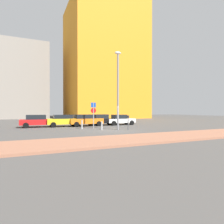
{
  "coord_description": "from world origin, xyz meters",
  "views": [
    {
      "loc": [
        -8.04,
        -17.97,
        2.05
      ],
      "look_at": [
        0.84,
        1.97,
        1.86
      ],
      "focal_mm": 31.01,
      "sensor_mm": 36.0,
      "label": 1
    }
  ],
  "objects_px": {
    "traffic_bollard_near": "(102,126)",
    "parking_meter": "(128,121)",
    "parking_sign_post": "(93,112)",
    "parked_car_yellow": "(64,120)",
    "parked_car_orange": "(85,120)",
    "parked_car_black": "(102,120)",
    "street_lamp": "(118,85)",
    "traffic_bollard_mid": "(82,125)",
    "parked_car_red": "(39,121)",
    "parked_car_white": "(120,120)"
  },
  "relations": [
    {
      "from": "parked_car_red",
      "to": "parked_car_orange",
      "type": "height_order",
      "value": "parked_car_orange"
    },
    {
      "from": "parked_car_yellow",
      "to": "parked_car_orange",
      "type": "bearing_deg",
      "value": -5.69
    },
    {
      "from": "parked_car_black",
      "to": "parking_meter",
      "type": "distance_m",
      "value": 7.11
    },
    {
      "from": "parked_car_yellow",
      "to": "parking_meter",
      "type": "distance_m",
      "value": 8.87
    },
    {
      "from": "parked_car_orange",
      "to": "parked_car_black",
      "type": "xyz_separation_m",
      "value": [
        2.45,
        0.25,
        -0.04
      ]
    },
    {
      "from": "traffic_bollard_near",
      "to": "parking_meter",
      "type": "bearing_deg",
      "value": -30.81
    },
    {
      "from": "parked_car_red",
      "to": "traffic_bollard_mid",
      "type": "bearing_deg",
      "value": -45.05
    },
    {
      "from": "parked_car_black",
      "to": "parking_sign_post",
      "type": "distance_m",
      "value": 4.81
    },
    {
      "from": "parked_car_yellow",
      "to": "parking_sign_post",
      "type": "relative_size",
      "value": 1.46
    },
    {
      "from": "street_lamp",
      "to": "traffic_bollard_mid",
      "type": "height_order",
      "value": "street_lamp"
    },
    {
      "from": "traffic_bollard_near",
      "to": "traffic_bollard_mid",
      "type": "distance_m",
      "value": 2.41
    },
    {
      "from": "parking_sign_post",
      "to": "parking_meter",
      "type": "xyz_separation_m",
      "value": [
        2.71,
        -3.18,
        -0.88
      ]
    },
    {
      "from": "parked_car_white",
      "to": "parking_sign_post",
      "type": "relative_size",
      "value": 1.38
    },
    {
      "from": "parking_sign_post",
      "to": "parking_meter",
      "type": "distance_m",
      "value": 4.28
    },
    {
      "from": "traffic_bollard_near",
      "to": "parked_car_black",
      "type": "bearing_deg",
      "value": 68.63
    },
    {
      "from": "parked_car_white",
      "to": "parking_meter",
      "type": "height_order",
      "value": "parking_meter"
    },
    {
      "from": "traffic_bollard_near",
      "to": "parked_car_orange",
      "type": "bearing_deg",
      "value": 92.38
    },
    {
      "from": "parked_car_red",
      "to": "parked_car_white",
      "type": "height_order",
      "value": "parked_car_red"
    },
    {
      "from": "parked_car_orange",
      "to": "parking_sign_post",
      "type": "bearing_deg",
      "value": -91.64
    },
    {
      "from": "parked_car_yellow",
      "to": "traffic_bollard_near",
      "type": "height_order",
      "value": "parked_car_yellow"
    },
    {
      "from": "parking_meter",
      "to": "parked_car_black",
      "type": "bearing_deg",
      "value": 91.27
    },
    {
      "from": "parked_car_orange",
      "to": "traffic_bollard_mid",
      "type": "relative_size",
      "value": 4.5
    },
    {
      "from": "traffic_bollard_mid",
      "to": "parked_car_white",
      "type": "bearing_deg",
      "value": 29.5
    },
    {
      "from": "parking_meter",
      "to": "parked_car_white",
      "type": "bearing_deg",
      "value": 70.33
    },
    {
      "from": "parked_car_red",
      "to": "parked_car_orange",
      "type": "distance_m",
      "value": 5.71
    },
    {
      "from": "parked_car_red",
      "to": "parked_car_black",
      "type": "distance_m",
      "value": 8.14
    },
    {
      "from": "parked_car_white",
      "to": "traffic_bollard_near",
      "type": "distance_m",
      "value": 7.26
    },
    {
      "from": "parked_car_red",
      "to": "traffic_bollard_near",
      "type": "height_order",
      "value": "parked_car_red"
    },
    {
      "from": "parking_meter",
      "to": "traffic_bollard_mid",
      "type": "xyz_separation_m",
      "value": [
        -4.06,
        3.16,
        -0.49
      ]
    },
    {
      "from": "parked_car_white",
      "to": "parking_meter",
      "type": "relative_size",
      "value": 2.68
    },
    {
      "from": "parked_car_orange",
      "to": "street_lamp",
      "type": "distance_m",
      "value": 7.53
    },
    {
      "from": "parked_car_orange",
      "to": "parking_meter",
      "type": "bearing_deg",
      "value": -69.17
    },
    {
      "from": "street_lamp",
      "to": "traffic_bollard_mid",
      "type": "xyz_separation_m",
      "value": [
        -3.23,
        2.45,
        -4.27
      ]
    },
    {
      "from": "parked_car_white",
      "to": "parking_meter",
      "type": "xyz_separation_m",
      "value": [
        -2.44,
        -6.84,
        0.24
      ]
    },
    {
      "from": "parked_car_orange",
      "to": "parked_car_black",
      "type": "bearing_deg",
      "value": 5.85
    },
    {
      "from": "parking_sign_post",
      "to": "traffic_bollard_mid",
      "type": "relative_size",
      "value": 3.02
    },
    {
      "from": "parked_car_yellow",
      "to": "parking_meter",
      "type": "relative_size",
      "value": 2.83
    },
    {
      "from": "parking_sign_post",
      "to": "parking_meter",
      "type": "bearing_deg",
      "value": -49.57
    },
    {
      "from": "parked_car_yellow",
      "to": "street_lamp",
      "type": "height_order",
      "value": "street_lamp"
    },
    {
      "from": "parked_car_orange",
      "to": "parking_meter",
      "type": "xyz_separation_m",
      "value": [
        2.61,
        -6.86,
        0.18
      ]
    },
    {
      "from": "parked_car_orange",
      "to": "traffic_bollard_near",
      "type": "bearing_deg",
      "value": -87.62
    },
    {
      "from": "parked_car_black",
      "to": "parking_sign_post",
      "type": "xyz_separation_m",
      "value": [
        -2.56,
        -3.92,
        1.11
      ]
    },
    {
      "from": "parked_car_red",
      "to": "parked_car_black",
      "type": "height_order",
      "value": "parked_car_red"
    },
    {
      "from": "parked_car_orange",
      "to": "traffic_bollard_near",
      "type": "relative_size",
      "value": 5.04
    },
    {
      "from": "parked_car_yellow",
      "to": "traffic_bollard_near",
      "type": "xyz_separation_m",
      "value": [
        2.9,
        -5.7,
        -0.35
      ]
    },
    {
      "from": "parked_car_orange",
      "to": "parking_meter",
      "type": "distance_m",
      "value": 7.34
    },
    {
      "from": "parked_car_black",
      "to": "traffic_bollard_mid",
      "type": "xyz_separation_m",
      "value": [
        -3.9,
        -3.95,
        -0.27
      ]
    },
    {
      "from": "parked_car_orange",
      "to": "parking_sign_post",
      "type": "relative_size",
      "value": 1.49
    },
    {
      "from": "street_lamp",
      "to": "traffic_bollard_near",
      "type": "xyz_separation_m",
      "value": [
        -1.55,
        0.72,
        -4.33
      ]
    },
    {
      "from": "street_lamp",
      "to": "parking_meter",
      "type": "bearing_deg",
      "value": -40.33
    }
  ]
}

